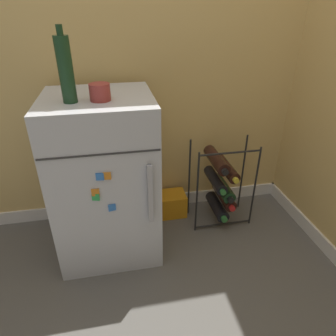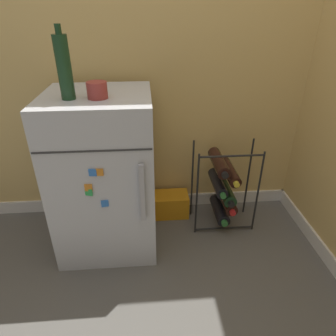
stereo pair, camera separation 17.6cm
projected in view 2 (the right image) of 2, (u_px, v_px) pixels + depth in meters
name	position (u px, v px, depth m)	size (l,w,h in m)	color
ground_plane	(178.00, 261.00, 1.73)	(14.00, 14.00, 0.00)	#56544F
wall_back	(170.00, 18.00, 1.65)	(6.70, 0.07, 2.50)	tan
mini_fridge	(105.00, 175.00, 1.69)	(0.54, 0.55, 0.92)	#B7BABF
wine_rack	(223.00, 187.00, 1.91)	(0.39, 0.31, 0.57)	black
soda_box	(172.00, 204.00, 2.09)	(0.23, 0.16, 0.16)	orange
fridge_top_cup	(97.00, 90.00, 1.39)	(0.09, 0.09, 0.08)	maroon
fridge_top_bottle	(64.00, 67.00, 1.32)	(0.06, 0.06, 0.32)	#19381E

